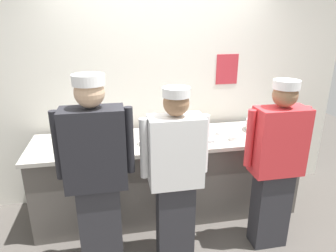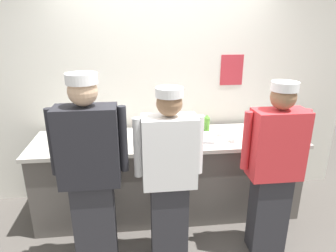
% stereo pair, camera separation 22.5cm
% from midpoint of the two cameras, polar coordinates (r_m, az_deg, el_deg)
% --- Properties ---
extents(ground_plane, '(9.00, 9.00, 0.00)m').
position_cam_midpoint_polar(ground_plane, '(3.35, 3.00, -19.52)').
color(ground_plane, '#514C47').
extents(wall_back, '(4.54, 0.11, 2.79)m').
position_cam_midpoint_polar(wall_back, '(3.57, 0.99, 7.99)').
color(wall_back, silver).
rests_on(wall_back, ground).
extents(prep_counter, '(2.89, 0.75, 0.91)m').
position_cam_midpoint_polar(prep_counter, '(3.42, 2.02, -9.38)').
color(prep_counter, '#56514C').
rests_on(prep_counter, ground).
extents(chef_near_left, '(0.63, 0.24, 1.75)m').
position_cam_midpoint_polar(chef_near_left, '(2.53, -12.13, -8.60)').
color(chef_near_left, '#2D2D33').
rests_on(chef_near_left, ground).
extents(chef_center, '(0.59, 0.24, 1.62)m').
position_cam_midpoint_polar(chef_center, '(2.58, 2.76, -9.30)').
color(chef_center, '#2D2D33').
rests_on(chef_center, ground).
extents(chef_far_right, '(0.60, 0.24, 1.64)m').
position_cam_midpoint_polar(chef_far_right, '(2.88, 21.77, -7.31)').
color(chef_far_right, '#2D2D33').
rests_on(chef_far_right, ground).
extents(plate_stack_front, '(0.24, 0.24, 0.05)m').
position_cam_midpoint_polar(plate_stack_front, '(3.28, -9.76, -1.79)').
color(plate_stack_front, white).
rests_on(plate_stack_front, prep_counter).
extents(plate_stack_rear, '(0.24, 0.24, 0.10)m').
position_cam_midpoint_polar(plate_stack_rear, '(3.28, -16.50, -1.87)').
color(plate_stack_rear, white).
rests_on(plate_stack_rear, prep_counter).
extents(mixing_bowl_steel, '(0.38, 0.38, 0.13)m').
position_cam_midpoint_polar(mixing_bowl_steel, '(3.55, 20.06, -0.35)').
color(mixing_bowl_steel, '#B7BABF').
rests_on(mixing_bowl_steel, prep_counter).
extents(sheet_tray, '(0.49, 0.40, 0.02)m').
position_cam_midpoint_polar(sheet_tray, '(3.24, 6.85, -2.12)').
color(sheet_tray, '#B7BABF').
rests_on(sheet_tray, prep_counter).
extents(squeeze_bottle_primary, '(0.06, 0.06, 0.19)m').
position_cam_midpoint_polar(squeeze_bottle_primary, '(3.45, 9.30, 0.51)').
color(squeeze_bottle_primary, '#56A333').
rests_on(squeeze_bottle_primary, prep_counter).
extents(squeeze_bottle_secondary, '(0.06, 0.06, 0.19)m').
position_cam_midpoint_polar(squeeze_bottle_secondary, '(3.30, -0.75, -0.09)').
color(squeeze_bottle_secondary, red).
rests_on(squeeze_bottle_secondary, prep_counter).
extents(ramekin_yellow_sauce, '(0.09, 0.09, 0.04)m').
position_cam_midpoint_polar(ramekin_yellow_sauce, '(3.35, 12.02, -1.56)').
color(ramekin_yellow_sauce, white).
rests_on(ramekin_yellow_sauce, prep_counter).
extents(ramekin_green_sauce, '(0.10, 0.10, 0.04)m').
position_cam_midpoint_polar(ramekin_green_sauce, '(3.08, -2.98, -3.00)').
color(ramekin_green_sauce, white).
rests_on(ramekin_green_sauce, prep_counter).
extents(ramekin_orange_sauce, '(0.09, 0.09, 0.05)m').
position_cam_midpoint_polar(ramekin_orange_sauce, '(3.22, 14.44, -2.52)').
color(ramekin_orange_sauce, white).
rests_on(ramekin_orange_sauce, prep_counter).
extents(deli_cup, '(0.09, 0.09, 0.10)m').
position_cam_midpoint_polar(deli_cup, '(3.40, -13.08, -0.80)').
color(deli_cup, white).
rests_on(deli_cup, prep_counter).
extents(chefs_knife, '(0.28, 0.03, 0.02)m').
position_cam_midpoint_polar(chefs_knife, '(3.08, -14.27, -3.93)').
color(chefs_knife, '#B7BABF').
rests_on(chefs_knife, prep_counter).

